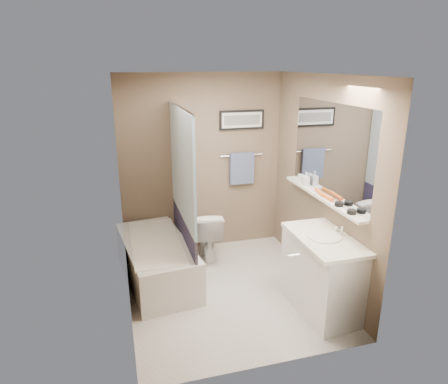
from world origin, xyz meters
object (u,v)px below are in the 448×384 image
object	(u,v)px
bathtub	(157,261)
candle_bowl_near	(352,212)
vanity	(323,276)
hair_brush_front	(327,197)
glass_jar	(301,179)
soap_bottle	(306,179)
toilet	(207,234)
hair_brush_back	(320,192)
candle_bowl_far	(339,204)

from	to	relation	value
bathtub	candle_bowl_near	world-z (taller)	candle_bowl_near
vanity	hair_brush_front	distance (m)	0.84
glass_jar	soap_bottle	distance (m)	0.13
toilet	hair_brush_back	world-z (taller)	hair_brush_back
bathtub	glass_jar	bearing A→B (deg)	-10.51
vanity	hair_brush_back	world-z (taller)	hair_brush_back
candle_bowl_far	bathtub	bearing A→B (deg)	151.46
candle_bowl_near	soap_bottle	size ratio (longest dim) A/B	0.55
vanity	soap_bottle	distance (m)	1.18
candle_bowl_near	toilet	bearing A→B (deg)	123.51
vanity	soap_bottle	bearing A→B (deg)	73.38
hair_brush_back	glass_jar	xyz separation A→B (m)	(0.00, 0.47, 0.03)
candle_bowl_near	glass_jar	bearing A→B (deg)	90.00
hair_brush_front	bathtub	bearing A→B (deg)	157.66
bathtub	vanity	distance (m)	1.94
candle_bowl_near	hair_brush_back	bearing A→B (deg)	90.00
toilet	hair_brush_back	size ratio (longest dim) A/B	3.07
glass_jar	soap_bottle	size ratio (longest dim) A/B	0.61
hair_brush_front	soap_bottle	bearing A→B (deg)	90.00
vanity	toilet	bearing A→B (deg)	116.14
soap_bottle	toilet	bearing A→B (deg)	149.15
vanity	candle_bowl_near	size ratio (longest dim) A/B	10.00
glass_jar	vanity	bearing A→B (deg)	-100.64
bathtub	toilet	xyz separation A→B (m)	(0.72, 0.41, 0.09)
glass_jar	candle_bowl_near	bearing A→B (deg)	-90.00
vanity	candle_bowl_far	distance (m)	0.77
soap_bottle	glass_jar	bearing A→B (deg)	90.00
hair_brush_front	candle_bowl_far	bearing A→B (deg)	-90.00
hair_brush_front	soap_bottle	world-z (taller)	soap_bottle
toilet	candle_bowl_far	distance (m)	1.92
toilet	hair_brush_front	distance (m)	1.76
toilet	glass_jar	world-z (taller)	glass_jar
bathtub	glass_jar	world-z (taller)	glass_jar
bathtub	candle_bowl_far	xyz separation A→B (m)	(1.79, -0.97, 0.89)
candle_bowl_near	glass_jar	world-z (taller)	glass_jar
candle_bowl_far	hair_brush_front	xyz separation A→B (m)	(0.00, 0.24, 0.00)
bathtub	toilet	size ratio (longest dim) A/B	2.22
hair_brush_front	candle_bowl_near	bearing A→B (deg)	-90.00
soap_bottle	hair_brush_back	bearing A→B (deg)	-90.00
toilet	candle_bowl_far	xyz separation A→B (m)	(1.07, -1.38, 0.80)
candle_bowl_far	glass_jar	size ratio (longest dim) A/B	0.90
candle_bowl_near	candle_bowl_far	xyz separation A→B (m)	(0.00, 0.23, 0.00)
candle_bowl_far	hair_brush_back	xyz separation A→B (m)	(0.00, 0.40, 0.00)
hair_brush_back	candle_bowl_far	bearing A→B (deg)	-90.00
candle_bowl_near	candle_bowl_far	distance (m)	0.23
toilet	vanity	distance (m)	1.74
toilet	candle_bowl_near	size ratio (longest dim) A/B	7.49
candle_bowl_far	hair_brush_back	world-z (taller)	hair_brush_back
vanity	candle_bowl_far	xyz separation A→B (m)	(0.19, 0.11, 0.73)
hair_brush_back	soap_bottle	distance (m)	0.35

